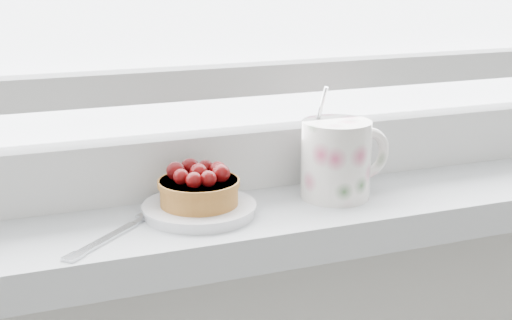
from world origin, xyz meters
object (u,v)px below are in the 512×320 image
fork (125,229)px  saucer (199,209)px  floral_mug (338,157)px  raspberry_tart (199,187)px

fork → saucer: bearing=11.1°
floral_mug → fork: size_ratio=0.89×
saucer → raspberry_tart: size_ratio=1.41×
floral_mug → fork: 0.26m
saucer → floral_mug: (0.17, -0.00, 0.04)m
raspberry_tart → fork: 0.09m
floral_mug → fork: bearing=-176.2°
fork → floral_mug: bearing=3.8°
saucer → fork: saucer is taller
raspberry_tart → fork: (-0.08, -0.02, -0.03)m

